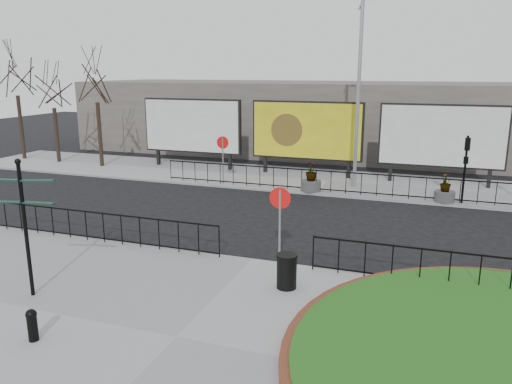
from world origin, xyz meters
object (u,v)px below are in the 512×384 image
at_px(fingerpost_sign, 24,215).
at_px(bollard, 32,323).
at_px(planter_b, 311,180).
at_px(planter_c, 445,192).
at_px(litter_bin, 287,271).
at_px(lamp_post, 359,92).
at_px(billboard_mid, 307,131).

distance_m(fingerpost_sign, bollard, 3.06).
distance_m(planter_b, planter_c, 6.13).
bearing_deg(planter_b, planter_c, 0.00).
xyz_separation_m(bollard, litter_bin, (4.48, 4.46, 0.08)).
bearing_deg(fingerpost_sign, planter_b, 62.76).
relative_size(lamp_post, bollard, 12.48).
relative_size(billboard_mid, planter_b, 4.15).
height_order(bollard, litter_bin, litter_bin).
relative_size(fingerpost_sign, bollard, 4.93).
bearing_deg(lamp_post, fingerpost_sign, -111.63).
bearing_deg(billboard_mid, bollard, -94.13).
relative_size(fingerpost_sign, planter_b, 2.44).
height_order(lamp_post, bollard, lamp_post).
bearing_deg(litter_bin, lamp_post, 90.41).
xyz_separation_m(lamp_post, fingerpost_sign, (-6.09, -15.36, -2.51)).
distance_m(billboard_mid, fingerpost_sign, 17.61).
relative_size(bollard, litter_bin, 0.77).
bearing_deg(billboard_mid, planter_c, -26.16).
distance_m(fingerpost_sign, planter_b, 14.49).
xyz_separation_m(fingerpost_sign, litter_bin, (6.18, 2.65, -1.71)).
bearing_deg(bollard, planter_c, 60.93).
bearing_deg(fingerpost_sign, bollard, -56.88).
height_order(fingerpost_sign, planter_b, fingerpost_sign).
xyz_separation_m(lamp_post, planter_b, (-1.87, -1.60, -4.17)).
relative_size(billboard_mid, planter_c, 4.73).
distance_m(lamp_post, planter_b, 4.84).
bearing_deg(bollard, litter_bin, 44.84).
relative_size(lamp_post, fingerpost_sign, 2.53).
relative_size(bollard, planter_c, 0.56).
bearing_deg(lamp_post, planter_c, -20.57).
bearing_deg(fingerpost_sign, planter_c, 42.87).
distance_m(billboard_mid, bollard, 19.30).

